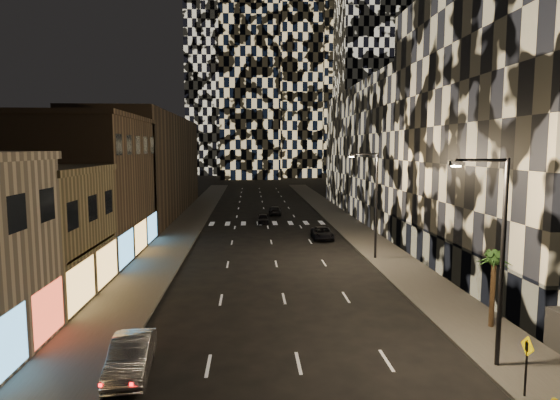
{
  "coord_description": "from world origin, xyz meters",
  "views": [
    {
      "loc": [
        -2.09,
        -8.83,
        9.57
      ],
      "look_at": [
        -0.06,
        22.95,
        6.0
      ],
      "focal_mm": 30.0,
      "sensor_mm": 36.0,
      "label": 1
    }
  ],
  "objects": [
    {
      "name": "car_dark_midlane",
      "position": [
        -0.5,
        49.76,
        0.61
      ],
      "size": [
        1.45,
        3.6,
        1.23
      ],
      "primitive_type": "imported",
      "rotation": [
        0.0,
        0.0,
        -0.0
      ],
      "color": "black",
      "rests_on": "ground"
    },
    {
      "name": "sidewalk_left",
      "position": [
        -10.0,
        50.0,
        0.07
      ],
      "size": [
        4.0,
        120.0,
        0.15
      ],
      "primitive_type": "cube",
      "color": "#47443F",
      "rests_on": "ground"
    },
    {
      "name": "midrise_right",
      "position": [
        20.0,
        24.5,
        11.0
      ],
      "size": [
        16.0,
        25.0,
        22.0
      ],
      "primitive_type": "cube",
      "color": "#232326",
      "rests_on": "ground"
    },
    {
      "name": "retail_filler_left",
      "position": [
        -17.0,
        60.0,
        7.0
      ],
      "size": [
        10.0,
        40.0,
        14.0
      ],
      "primitive_type": "cube",
      "color": "brown",
      "rests_on": "ground"
    },
    {
      "name": "tower_center_low",
      "position": [
        -2.0,
        140.0,
        47.5
      ],
      "size": [
        18.0,
        18.0,
        95.0
      ],
      "primitive_type": "cube",
      "color": "black",
      "rests_on": "ground"
    },
    {
      "name": "curb_right",
      "position": [
        7.9,
        50.0,
        0.07
      ],
      "size": [
        0.2,
        120.0,
        0.15
      ],
      "primitive_type": "cube",
      "color": "#4C4C47",
      "rests_on": "ground"
    },
    {
      "name": "car_silver_parked",
      "position": [
        -7.2,
        10.5,
        0.76
      ],
      "size": [
        1.99,
        4.75,
        1.53
      ],
      "primitive_type": "imported",
      "rotation": [
        0.0,
        0.0,
        0.08
      ],
      "color": "gray",
      "rests_on": "ground"
    },
    {
      "name": "tower_right_mid",
      "position": [
        35.0,
        135.0,
        50.0
      ],
      "size": [
        20.0,
        20.0,
        100.0
      ],
      "primitive_type": "cube",
      "color": "black",
      "rests_on": "ground"
    },
    {
      "name": "curb_left",
      "position": [
        -7.9,
        50.0,
        0.07
      ],
      "size": [
        0.2,
        120.0,
        0.15
      ],
      "primitive_type": "cube",
      "color": "#4C4C47",
      "rests_on": "ground"
    },
    {
      "name": "tower_left_back",
      "position": [
        -12.0,
        165.0,
        60.0
      ],
      "size": [
        24.0,
        24.0,
        120.0
      ],
      "primitive_type": "cube",
      "color": "black",
      "rests_on": "ground"
    },
    {
      "name": "midrise_filler_right",
      "position": [
        20.0,
        57.0,
        9.0
      ],
      "size": [
        16.0,
        40.0,
        18.0
      ],
      "primitive_type": "cube",
      "color": "#232326",
      "rests_on": "ground"
    },
    {
      "name": "midrise_base",
      "position": [
        12.3,
        24.5,
        1.5
      ],
      "size": [
        0.6,
        25.0,
        3.0
      ],
      "primitive_type": "cube",
      "color": "#383838",
      "rests_on": "ground"
    },
    {
      "name": "car_dark_oncoming",
      "position": [
        1.4,
        57.4,
        0.62
      ],
      "size": [
        1.81,
        4.31,
        1.24
      ],
      "primitive_type": "imported",
      "rotation": [
        0.0,
        0.0,
        3.13
      ],
      "color": "black",
      "rests_on": "ground"
    },
    {
      "name": "palm_tree",
      "position": [
        10.59,
        14.28,
        3.53
      ],
      "size": [
        2.09,
        2.07,
        4.1
      ],
      "color": "#47331E",
      "rests_on": "sidewalk_right"
    },
    {
      "name": "ped_sign",
      "position": [
        8.3,
        7.42,
        1.73
      ],
      "size": [
        0.08,
        0.79,
        2.36
      ],
      "rotation": [
        0.0,
        0.0,
        -0.02
      ],
      "color": "black",
      "rests_on": "sidewalk_right"
    },
    {
      "name": "car_dark_rightlane",
      "position": [
        5.44,
        39.24,
        0.63
      ],
      "size": [
        2.15,
        4.55,
        1.26
      ],
      "primitive_type": "imported",
      "rotation": [
        0.0,
        0.0,
        -0.01
      ],
      "color": "black",
      "rests_on": "ground"
    },
    {
      "name": "streetlight_near",
      "position": [
        8.35,
        10.0,
        5.35
      ],
      "size": [
        2.55,
        0.25,
        9.0
      ],
      "color": "black",
      "rests_on": "sidewalk_right"
    },
    {
      "name": "retail_brown",
      "position": [
        -17.0,
        33.5,
        6.0
      ],
      "size": [
        10.0,
        15.0,
        12.0
      ],
      "primitive_type": "cube",
      "color": "brown",
      "rests_on": "ground"
    },
    {
      "name": "streetlight_far",
      "position": [
        8.35,
        30.0,
        5.35
      ],
      "size": [
        2.55,
        0.25,
        9.0
      ],
      "color": "black",
      "rests_on": "sidewalk_right"
    },
    {
      "name": "retail_tan",
      "position": [
        -17.0,
        21.0,
        4.0
      ],
      "size": [
        10.0,
        10.0,
        8.0
      ],
      "primitive_type": "cube",
      "color": "olive",
      "rests_on": "ground"
    },
    {
      "name": "sidewalk_right",
      "position": [
        10.0,
        50.0,
        0.07
      ],
      "size": [
        4.0,
        120.0,
        0.15
      ],
      "primitive_type": "cube",
      "color": "#47443F",
      "rests_on": "ground"
    }
  ]
}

